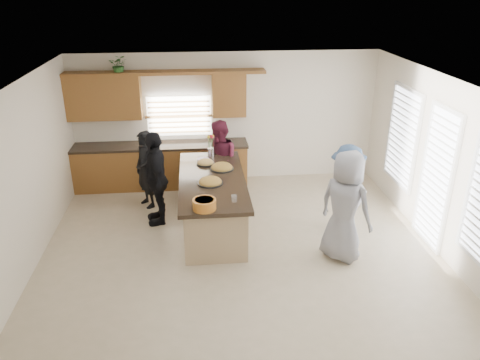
{
  "coord_description": "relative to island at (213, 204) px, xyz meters",
  "views": [
    {
      "loc": [
        -0.65,
        -6.77,
        4.19
      ],
      "look_at": [
        0.03,
        0.19,
        1.15
      ],
      "focal_mm": 35.0,
      "sensor_mm": 36.0,
      "label": 1
    }
  ],
  "objects": [
    {
      "name": "floor",
      "position": [
        0.41,
        -0.76,
        -0.45
      ],
      "size": [
        6.5,
        6.5,
        0.0
      ],
      "primitive_type": "plane",
      "color": "#C7B294",
      "rests_on": "ground"
    },
    {
      "name": "room_shell",
      "position": [
        0.41,
        -0.76,
        1.45
      ],
      "size": [
        6.52,
        6.02,
        2.81
      ],
      "color": "silver",
      "rests_on": "ground"
    },
    {
      "name": "back_cabinetry",
      "position": [
        -1.06,
        1.97,
        0.46
      ],
      "size": [
        4.08,
        0.66,
        2.46
      ],
      "color": "brown",
      "rests_on": "ground"
    },
    {
      "name": "right_wall_glazing",
      "position": [
        3.63,
        -0.89,
        0.89
      ],
      "size": [
        0.06,
        4.0,
        2.25
      ],
      "color": "white",
      "rests_on": "ground"
    },
    {
      "name": "island",
      "position": [
        0.0,
        0.0,
        0.0
      ],
      "size": [
        1.16,
        2.7,
        0.95
      ],
      "rotation": [
        0.0,
        0.0,
        0.0
      ],
      "color": "tan",
      "rests_on": "ground"
    },
    {
      "name": "platter_front",
      "position": [
        -0.04,
        -0.22,
        0.53
      ],
      "size": [
        0.44,
        0.44,
        0.18
      ],
      "color": "black",
      "rests_on": "island"
    },
    {
      "name": "platter_mid",
      "position": [
        0.2,
        0.42,
        0.53
      ],
      "size": [
        0.44,
        0.44,
        0.18
      ],
      "color": "black",
      "rests_on": "island"
    },
    {
      "name": "platter_back",
      "position": [
        -0.1,
        0.7,
        0.52
      ],
      "size": [
        0.34,
        0.34,
        0.14
      ],
      "color": "black",
      "rests_on": "island"
    },
    {
      "name": "salad_bowl",
      "position": [
        -0.17,
        -1.17,
        0.59
      ],
      "size": [
        0.36,
        0.36,
        0.16
      ],
      "color": "#BC6D22",
      "rests_on": "island"
    },
    {
      "name": "clear_cup",
      "position": [
        0.31,
        -0.95,
        0.55
      ],
      "size": [
        0.09,
        0.09,
        0.11
      ],
      "primitive_type": "cylinder",
      "color": "white",
      "rests_on": "island"
    },
    {
      "name": "plate_stack",
      "position": [
        -0.13,
        0.87,
        0.52
      ],
      "size": [
        0.23,
        0.23,
        0.04
      ],
      "primitive_type": "cylinder",
      "color": "#BB9CE3",
      "rests_on": "island"
    },
    {
      "name": "flower_vase",
      "position": [
        0.03,
        1.12,
        0.72
      ],
      "size": [
        0.14,
        0.14,
        0.44
      ],
      "color": "silver",
      "rests_on": "island"
    },
    {
      "name": "potted_plant",
      "position": [
        -1.72,
        2.06,
        2.14
      ],
      "size": [
        0.37,
        0.32,
        0.39
      ],
      "primitive_type": "imported",
      "rotation": [
        0.0,
        0.0,
        -0.06
      ],
      "color": "#2F6A2A",
      "rests_on": "back_cabinetry"
    },
    {
      "name": "woman_left_back",
      "position": [
        -1.25,
        0.99,
        0.32
      ],
      "size": [
        0.61,
        0.67,
        1.54
      ],
      "primitive_type": "imported",
      "rotation": [
        0.0,
        0.0,
        -1.0
      ],
      "color": "black",
      "rests_on": "ground"
    },
    {
      "name": "woman_left_mid",
      "position": [
        0.2,
        1.17,
        0.36
      ],
      "size": [
        0.85,
        0.95,
        1.63
      ],
      "primitive_type": "imported",
      "rotation": [
        0.0,
        0.0,
        -1.23
      ],
      "color": "maroon",
      "rests_on": "ground"
    },
    {
      "name": "woman_left_front",
      "position": [
        -0.99,
        0.3,
        0.42
      ],
      "size": [
        0.57,
        1.07,
        1.74
      ],
      "primitive_type": "imported",
      "rotation": [
        0.0,
        0.0,
        -1.43
      ],
      "color": "black",
      "rests_on": "ground"
    },
    {
      "name": "woman_right_back",
      "position": [
        2.31,
        -0.36,
        0.35
      ],
      "size": [
        0.76,
        1.12,
        1.61
      ],
      "primitive_type": "imported",
      "rotation": [
        0.0,
        0.0,
        1.41
      ],
      "color": "navy",
      "rests_on": "ground"
    },
    {
      "name": "woman_right_front",
      "position": [
        2.02,
        -1.22,
        0.46
      ],
      "size": [
        1.03,
        1.05,
        1.83
      ],
      "primitive_type": "imported",
      "rotation": [
        0.0,
        0.0,
        2.3
      ],
      "color": "gray",
      "rests_on": "ground"
    }
  ]
}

